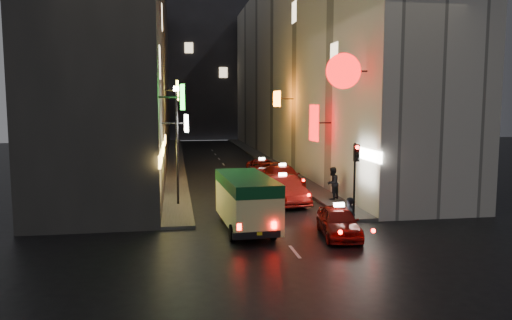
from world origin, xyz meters
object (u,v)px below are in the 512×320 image
minibus (246,196)px  taxi_near (339,219)px  lamp_post (177,137)px  pedestrian_crossing (351,214)px  traffic_light (356,164)px

minibus → taxi_near: bearing=-25.5°
minibus → lamp_post: bearing=117.9°
minibus → lamp_post: 6.58m
minibus → pedestrian_crossing: bearing=-24.3°
minibus → pedestrian_crossing: (4.07, -1.84, -0.55)m
lamp_post → taxi_near: bearing=-47.9°
lamp_post → traffic_light: bearing=-28.9°
pedestrian_crossing → traffic_light: traffic_light is taller
minibus → taxi_near: (3.61, -1.72, -0.76)m
pedestrian_crossing → lamp_post: lamp_post is taller
pedestrian_crossing → lamp_post: bearing=38.8°
minibus → lamp_post: (-2.90, 5.47, 2.23)m
pedestrian_crossing → taxi_near: bearing=70.8°
taxi_near → pedestrian_crossing: (0.46, -0.12, 0.21)m
minibus → traffic_light: 5.52m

